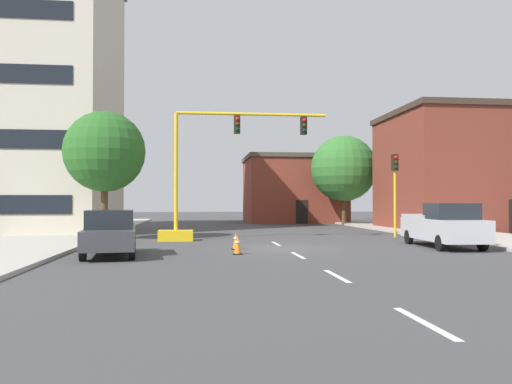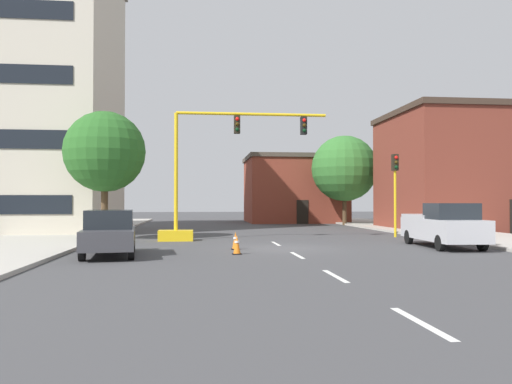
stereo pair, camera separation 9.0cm
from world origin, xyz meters
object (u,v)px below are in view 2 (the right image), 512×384
at_px(tree_left_near, 105,152).
at_px(tree_right_far, 344,168).
at_px(sedan_dark_gray_near_left, 109,232).
at_px(traffic_light_pole_right, 395,176).
at_px(traffic_cone_roadside_b, 235,241).
at_px(traffic_signal_gantry, 198,198).
at_px(pickup_truck_silver, 443,226).
at_px(traffic_cone_roadside_a, 237,245).

relative_size(tree_left_near, tree_right_far, 0.88).
relative_size(tree_right_far, sedan_dark_gray_near_left, 1.68).
bearing_deg(sedan_dark_gray_near_left, traffic_light_pole_right, 30.58).
distance_m(tree_right_far, sedan_dark_gray_near_left, 29.03).
relative_size(traffic_light_pole_right, traffic_cone_roadside_b, 6.21).
bearing_deg(traffic_signal_gantry, traffic_light_pole_right, 6.45).
bearing_deg(sedan_dark_gray_near_left, pickup_truck_silver, 8.25).
distance_m(traffic_light_pole_right, sedan_dark_gray_near_left, 17.23).
distance_m(traffic_cone_roadside_a, traffic_cone_roadside_b, 2.05).
xyz_separation_m(tree_right_far, traffic_cone_roadside_b, (-11.11, -21.76, -4.58)).
bearing_deg(tree_right_far, traffic_cone_roadside_b, -117.04).
xyz_separation_m(pickup_truck_silver, traffic_cone_roadside_b, (-9.36, 0.02, -0.60)).
xyz_separation_m(traffic_light_pole_right, traffic_cone_roadside_b, (-9.73, -6.57, -3.15)).
xyz_separation_m(traffic_light_pole_right, traffic_cone_roadside_a, (-9.82, -8.62, -3.15)).
bearing_deg(pickup_truck_silver, tree_right_far, 85.42).
bearing_deg(tree_right_far, traffic_cone_roadside_a, -115.18).
relative_size(traffic_light_pole_right, traffic_cone_roadside_a, 6.24).
bearing_deg(traffic_light_pole_right, tree_right_far, 84.81).
bearing_deg(pickup_truck_silver, tree_left_near, 158.92).
bearing_deg(traffic_cone_roadside_b, traffic_light_pole_right, 34.04).
relative_size(traffic_signal_gantry, traffic_cone_roadside_a, 11.64).
height_order(tree_left_near, sedan_dark_gray_near_left, tree_left_near).
distance_m(tree_left_near, tree_right_far, 23.61).
bearing_deg(pickup_truck_silver, sedan_dark_gray_near_left, -171.75).
bearing_deg(tree_right_far, tree_left_near, -138.52).
relative_size(tree_left_near, pickup_truck_silver, 1.25).
bearing_deg(traffic_light_pole_right, sedan_dark_gray_near_left, -149.42).
xyz_separation_m(traffic_light_pole_right, tree_right_far, (1.38, 15.19, 1.43)).
xyz_separation_m(traffic_light_pole_right, pickup_truck_silver, (-0.36, -6.59, -2.55)).
height_order(tree_right_far, pickup_truck_silver, tree_right_far).
bearing_deg(sedan_dark_gray_near_left, tree_left_near, 101.35).
distance_m(tree_right_far, traffic_cone_roadside_a, 26.71).
relative_size(tree_left_near, sedan_dark_gray_near_left, 1.47).
bearing_deg(tree_left_near, tree_right_far, 41.48).
bearing_deg(traffic_cone_roadside_a, tree_right_far, 64.82).
relative_size(traffic_light_pole_right, pickup_truck_silver, 0.87).
bearing_deg(tree_left_near, traffic_signal_gantry, -9.63).
bearing_deg(tree_right_far, pickup_truck_silver, -94.58).
distance_m(traffic_signal_gantry, traffic_cone_roadside_a, 7.72).
height_order(traffic_signal_gantry, traffic_light_pole_right, traffic_signal_gantry).
bearing_deg(traffic_cone_roadside_b, traffic_signal_gantry, 107.10).
distance_m(traffic_light_pole_right, traffic_cone_roadside_b, 12.15).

